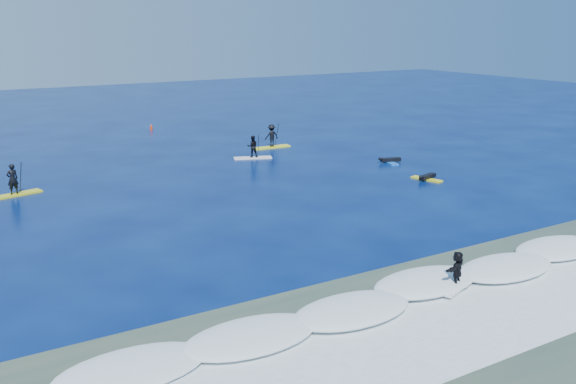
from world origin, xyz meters
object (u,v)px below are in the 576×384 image
wave_surfer (457,271)px  sup_paddler_center (253,149)px  marker_buoy (151,128)px  prone_paddler_near (427,178)px  sup_paddler_right (272,137)px  sup_paddler_left (13,184)px  prone_paddler_far (389,161)px

wave_surfer → sup_paddler_center: bearing=57.9°
sup_paddler_center → marker_buoy: size_ratio=4.74×
prone_paddler_near → sup_paddler_right: bearing=-2.6°
sup_paddler_left → sup_paddler_right: bearing=0.2°
prone_paddler_far → marker_buoy: 25.46m
sup_paddler_right → prone_paddler_near: bearing=-76.6°
prone_paddler_far → wave_surfer: wave_surfer is taller
sup_paddler_center → prone_paddler_far: bearing=-18.8°
wave_surfer → prone_paddler_far: bearing=35.2°
marker_buoy → wave_surfer: bearing=-93.9°
sup_paddler_right → marker_buoy: sup_paddler_right is taller
sup_paddler_left → marker_buoy: 24.22m
sup_paddler_left → prone_paddler_near: 26.19m
sup_paddler_right → prone_paddler_near: (3.24, -15.12, -0.73)m
prone_paddler_far → wave_surfer: (-13.14, -19.66, 0.69)m
sup_paddler_right → wave_surfer: sup_paddler_right is taller
sup_paddler_left → sup_paddler_right: 21.55m
wave_surfer → prone_paddler_near: bearing=29.3°
sup_paddler_left → marker_buoy: size_ratio=5.32×
sup_paddler_left → wave_surfer: size_ratio=1.55×
marker_buoy → sup_paddler_left: bearing=-129.3°
sup_paddler_right → prone_paddler_near: size_ratio=1.44×
sup_paddler_right → prone_paddler_far: size_ratio=1.42×
sup_paddler_center → marker_buoy: 16.81m
prone_paddler_near → wave_surfer: wave_surfer is taller
sup_paddler_center → sup_paddler_right: size_ratio=0.92×
sup_paddler_left → sup_paddler_center: 17.66m
sup_paddler_center → prone_paddler_far: (8.02, -6.66, -0.61)m
prone_paddler_far → prone_paddler_near: bearing=-177.9°
sup_paddler_right → prone_paddler_far: sup_paddler_right is taller
wave_surfer → marker_buoy: (2.92, 42.97, -0.58)m
prone_paddler_near → prone_paddler_far: bearing=-28.8°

